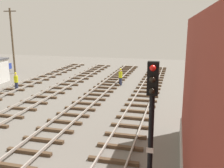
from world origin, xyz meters
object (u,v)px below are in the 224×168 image
Objects in this scene: signal_mast at (151,121)px; track_worker_distant at (120,77)px; utility_pole_far at (12,40)px; track_worker_foreground at (16,82)px.

signal_mast is 19.27m from track_worker_distant.
track_worker_foreground is at bearing -54.21° from utility_pole_far.
utility_pole_far is 16.27m from track_worker_distant.
utility_pole_far reaches higher than track_worker_foreground.
utility_pole_far is at bearing 167.95° from track_worker_distant.
utility_pole_far reaches higher than track_worker_distant.
track_worker_distant is (15.52, -3.31, -3.57)m from utility_pole_far.
utility_pole_far is at bearing 125.79° from track_worker_foreground.
track_worker_foreground is (-14.77, 13.58, -2.42)m from signal_mast.
utility_pole_far reaches higher than signal_mast.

